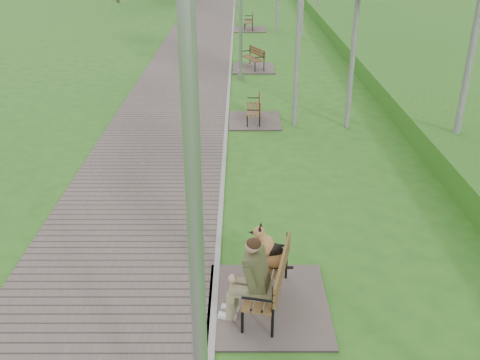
{
  "coord_description": "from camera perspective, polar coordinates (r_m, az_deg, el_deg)",
  "views": [
    {
      "loc": [
        0.4,
        -7.08,
        5.39
      ],
      "look_at": [
        0.4,
        1.8,
        1.15
      ],
      "focal_mm": 40.0,
      "sensor_mm": 36.0,
      "label": 1
    }
  ],
  "objects": [
    {
      "name": "bench_far",
      "position": [
        31.66,
        0.95,
        16.12
      ],
      "size": [
        1.85,
        2.06,
        1.14
      ],
      "color": "#655752",
      "rests_on": "ground"
    },
    {
      "name": "walkway",
      "position": [
        29.16,
        -4.39,
        14.86
      ],
      "size": [
        3.5,
        67.0,
        0.04
      ],
      "primitive_type": "cube",
      "color": "#655752",
      "rests_on": "ground"
    },
    {
      "name": "embankment",
      "position": [
        29.95,
        23.42,
        13.15
      ],
      "size": [
        14.0,
        70.0,
        1.6
      ],
      "primitive_type": "cube",
      "color": "#488D28",
      "rests_on": "ground"
    },
    {
      "name": "bench_third",
      "position": [
        22.63,
        1.35,
        12.26
      ],
      "size": [
        1.71,
        1.9,
        1.05
      ],
      "color": "#655752",
      "rests_on": "ground"
    },
    {
      "name": "bench_second",
      "position": [
        16.29,
        1.46,
        6.86
      ],
      "size": [
        1.56,
        1.73,
        0.96
      ],
      "color": "#655752",
      "rests_on": "ground"
    },
    {
      "name": "bench_main",
      "position": [
        8.3,
        2.43,
        -10.91
      ],
      "size": [
        1.88,
        2.08,
        1.64
      ],
      "color": "#655752",
      "rests_on": "ground"
    },
    {
      "name": "lamp_post_near",
      "position": [
        4.49,
        -4.39,
        -14.66
      ],
      "size": [
        0.21,
        0.21,
        5.34
      ],
      "color": "#9B9EA3",
      "rests_on": "ground"
    },
    {
      "name": "lamp_post_second",
      "position": [
        20.58,
        0.06,
        17.96
      ],
      "size": [
        0.22,
        0.22,
        5.73
      ],
      "color": "#9B9EA3",
      "rests_on": "ground"
    },
    {
      "name": "kerb",
      "position": [
        29.08,
        -0.83,
        14.91
      ],
      "size": [
        0.1,
        67.0,
        0.05
      ],
      "primitive_type": "cube",
      "color": "#999993",
      "rests_on": "ground"
    },
    {
      "name": "ground",
      "position": [
        8.91,
        -2.64,
        -11.72
      ],
      "size": [
        120.0,
        120.0,
        0.0
      ],
      "primitive_type": "plane",
      "color": "#2E6A20",
      "rests_on": "ground"
    }
  ]
}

